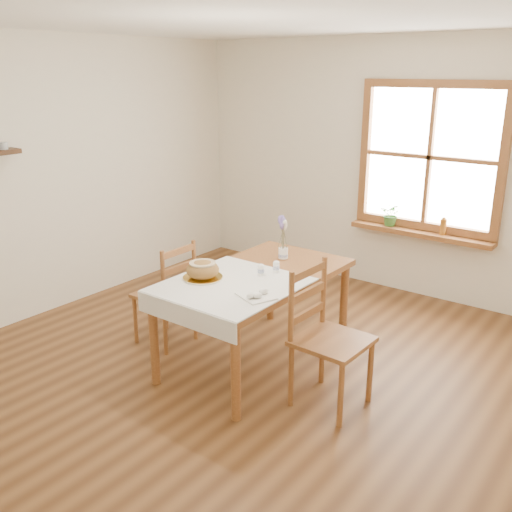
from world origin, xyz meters
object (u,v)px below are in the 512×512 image
(chair_left, at_px, (164,292))
(flower_vase, at_px, (283,254))
(dining_table, at_px, (256,284))
(chair_right, at_px, (332,339))
(bread_plate, at_px, (203,278))

(chair_left, distance_m, flower_vase, 1.07)
(dining_table, bearing_deg, chair_left, -167.35)
(chair_right, bearing_deg, bread_plate, 100.81)
(dining_table, relative_size, bread_plate, 5.45)
(chair_right, distance_m, bread_plate, 1.09)
(chair_left, distance_m, bread_plate, 0.69)
(dining_table, bearing_deg, flower_vase, 95.53)
(bread_plate, distance_m, flower_vase, 0.80)
(dining_table, height_order, bread_plate, bread_plate)
(chair_left, relative_size, chair_right, 0.91)
(chair_left, bearing_deg, flower_vase, 127.67)
(dining_table, distance_m, chair_right, 0.83)
(chair_left, relative_size, flower_vase, 10.21)
(chair_right, xyz_separation_m, bread_plate, (-1.04, -0.16, 0.27))
(bread_plate, xyz_separation_m, flower_vase, (0.20, 0.78, 0.03))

